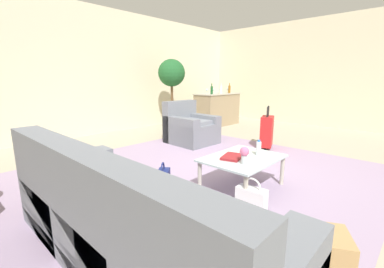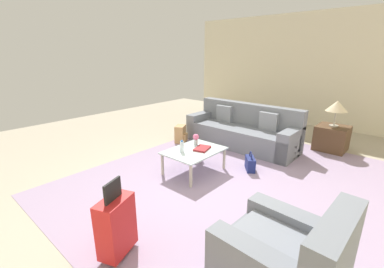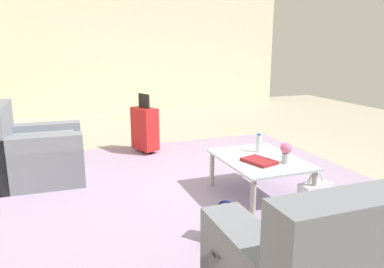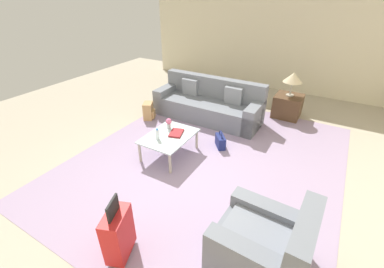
{
  "view_description": "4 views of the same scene",
  "coord_description": "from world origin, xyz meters",
  "views": [
    {
      "loc": [
        -3.08,
        -2.14,
        1.36
      ],
      "look_at": [
        -0.68,
        0.11,
        0.66
      ],
      "focal_mm": 24.0,
      "sensor_mm": 36.0,
      "label": 1
    },
    {
      "loc": [
        2.73,
        2.21,
        2.0
      ],
      "look_at": [
        0.04,
        -0.16,
        0.88
      ],
      "focal_mm": 24.0,
      "sensor_mm": 36.0,
      "label": 2
    },
    {
      "loc": [
        -3.53,
        1.4,
        1.53
      ],
      "look_at": [
        -0.04,
        0.09,
        0.63
      ],
      "focal_mm": 35.0,
      "sensor_mm": 36.0,
      "label": 3
    },
    {
      "loc": [
        2.84,
        1.88,
        2.74
      ],
      "look_at": [
        -0.17,
        0.12,
        0.73
      ],
      "focal_mm": 24.0,
      "sensor_mm": 36.0,
      "label": 4
    }
  ],
  "objects": [
    {
      "name": "side_table",
      "position": [
        -3.2,
        1.0,
        0.26
      ],
      "size": [
        0.61,
        0.61,
        0.53
      ],
      "primitive_type": "cube",
      "color": "#513823",
      "rests_on": "ground"
    },
    {
      "name": "backpack_tan",
      "position": [
        -1.4,
        -1.79,
        0.19
      ],
      "size": [
        0.36,
        0.34,
        0.4
      ],
      "color": "tan",
      "rests_on": "ground"
    },
    {
      "name": "wall_left",
      "position": [
        -5.06,
        0.0,
        1.55
      ],
      "size": [
        0.12,
        8.0,
        3.1
      ],
      "primitive_type": "cube",
      "color": "beige",
      "rests_on": "ground"
    },
    {
      "name": "couch",
      "position": [
        -2.2,
        -0.6,
        0.31
      ],
      "size": [
        0.88,
        2.5,
        0.93
      ],
      "color": "slate",
      "rests_on": "ground"
    },
    {
      "name": "flower_vase",
      "position": [
        -0.62,
        -0.65,
        0.54
      ],
      "size": [
        0.11,
        0.11,
        0.21
      ],
      "color": "#B2B7BC",
      "rests_on": "coffee_table"
    },
    {
      "name": "water_bottle",
      "position": [
        -0.2,
        -0.6,
        0.51
      ],
      "size": [
        0.06,
        0.06,
        0.2
      ],
      "color": "silver",
      "rests_on": "coffee_table"
    },
    {
      "name": "coffee_table",
      "position": [
        -0.4,
        -0.5,
        0.36
      ],
      "size": [
        1.0,
        0.75,
        0.41
      ],
      "color": "silver",
      "rests_on": "ground"
    },
    {
      "name": "area_rug",
      "position": [
        -0.6,
        0.2,
        0.0
      ],
      "size": [
        5.2,
        4.4,
        0.01
      ],
      "primitive_type": "cube",
      "color": "#9984A3",
      "rests_on": "ground"
    },
    {
      "name": "suitcase_red",
      "position": [
        1.6,
        0.2,
        0.36
      ],
      "size": [
        0.45,
        0.35,
        0.85
      ],
      "color": "red",
      "rests_on": "ground"
    },
    {
      "name": "coffee_table_book",
      "position": [
        -0.52,
        -0.42,
        0.43
      ],
      "size": [
        0.36,
        0.3,
        0.03
      ],
      "primitive_type": "cube",
      "rotation": [
        0.0,
        0.0,
        0.29
      ],
      "color": "maroon",
      "rests_on": "coffee_table"
    },
    {
      "name": "handbag_navy",
      "position": [
        -1.12,
        0.2,
        0.13
      ],
      "size": [
        0.34,
        0.31,
        0.36
      ],
      "color": "navy",
      "rests_on": "ground"
    },
    {
      "name": "ground_plane",
      "position": [
        0.0,
        0.0,
        0.0
      ],
      "size": [
        12.0,
        12.0,
        0.0
      ],
      "primitive_type": "plane",
      "color": "#A89E89"
    },
    {
      "name": "handbag_white",
      "position": [
        -0.81,
        -0.87,
        0.13
      ],
      "size": [
        0.17,
        0.33,
        0.36
      ],
      "color": "white",
      "rests_on": "ground"
    },
    {
      "name": "table_lamp",
      "position": [
        -3.2,
        1.0,
        0.95
      ],
      "size": [
        0.43,
        0.43,
        0.55
      ],
      "color": "#ADA899",
      "rests_on": "side_table"
    },
    {
      "name": "armchair",
      "position": [
        0.9,
        1.67,
        0.3
      ],
      "size": [
        0.89,
        0.99,
        0.9
      ],
      "color": "slate",
      "rests_on": "ground"
    }
  ]
}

